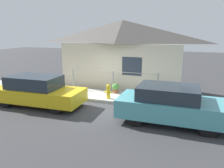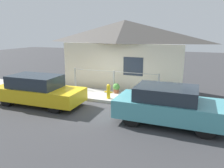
{
  "view_description": "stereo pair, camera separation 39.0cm",
  "coord_description": "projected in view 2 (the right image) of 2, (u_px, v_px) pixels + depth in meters",
  "views": [
    {
      "loc": [
        3.74,
        -9.25,
        3.34
      ],
      "look_at": [
        0.42,
        0.3,
        0.9
      ],
      "focal_mm": 35.0,
      "sensor_mm": 36.0,
      "label": 1
    },
    {
      "loc": [
        4.1,
        -9.11,
        3.34
      ],
      "look_at": [
        0.42,
        0.3,
        0.9
      ],
      "focal_mm": 35.0,
      "sensor_mm": 36.0,
      "label": 2
    }
  ],
  "objects": [
    {
      "name": "car_right",
      "position": [
        169.0,
        105.0,
        7.99
      ],
      "size": [
        3.98,
        1.78,
        1.4
      ],
      "rotation": [
        0.0,
        0.0,
        -0.01
      ],
      "color": "teal",
      "rests_on": "ground_plane"
    },
    {
      "name": "ground_plane",
      "position": [
        102.0,
        103.0,
        10.49
      ],
      "size": [
        60.0,
        60.0,
        0.0
      ],
      "primitive_type": "plane",
      "color": "#38383A"
    },
    {
      "name": "potted_plant_near_hydrant",
      "position": [
        116.0,
        88.0,
        11.6
      ],
      "size": [
        0.37,
        0.37,
        0.52
      ],
      "color": "#9E5638",
      "rests_on": "sidewalk"
    },
    {
      "name": "house",
      "position": [
        124.0,
        35.0,
        12.72
      ],
      "size": [
        7.41,
        2.23,
        3.99
      ],
      "color": "beige",
      "rests_on": "ground_plane"
    },
    {
      "name": "sidewalk",
      "position": [
        109.0,
        96.0,
        11.28
      ],
      "size": [
        24.0,
        1.78,
        0.14
      ],
      "color": "#B2AFA8",
      "rests_on": "ground_plane"
    },
    {
      "name": "car_left",
      "position": [
        38.0,
        90.0,
        10.1
      ],
      "size": [
        4.23,
        1.72,
        1.39
      ],
      "rotation": [
        0.0,
        0.0,
        0.03
      ],
      "color": "gold",
      "rests_on": "ground_plane"
    },
    {
      "name": "fence",
      "position": [
        114.0,
        80.0,
        11.78
      ],
      "size": [
        4.9,
        0.1,
        1.15
      ],
      "color": "#999993",
      "rests_on": "sidewalk"
    },
    {
      "name": "fire_hydrant",
      "position": [
        108.0,
        91.0,
        10.62
      ],
      "size": [
        0.41,
        0.18,
        0.72
      ],
      "color": "yellow",
      "rests_on": "sidewalk"
    }
  ]
}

